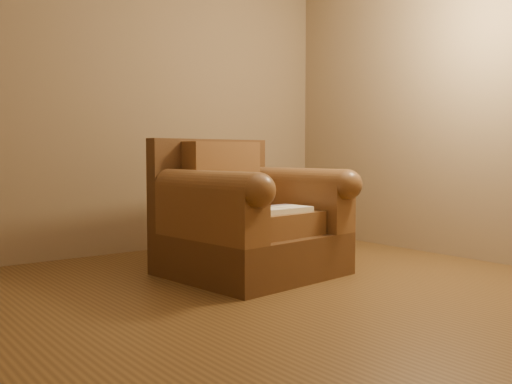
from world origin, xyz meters
TOP-DOWN VIEW (x-y plane):
  - floor at (0.00, 0.00)m, footprint 4.00×4.00m
  - armchair at (0.27, 0.71)m, footprint 1.15×1.11m
  - teddy_bear at (0.22, 0.79)m, footprint 0.18×0.21m
  - guidebook at (0.30, 0.43)m, footprint 0.46×0.30m
  - side_table at (0.96, 0.60)m, footprint 0.35×0.35m

SIDE VIEW (x-z plane):
  - floor at x=0.00m, z-range 0.00..0.00m
  - side_table at x=0.96m, z-range 0.02..0.50m
  - armchair at x=0.27m, z-range -0.11..0.84m
  - guidebook at x=0.30m, z-range 0.45..0.49m
  - teddy_bear at x=0.22m, z-range 0.42..0.67m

